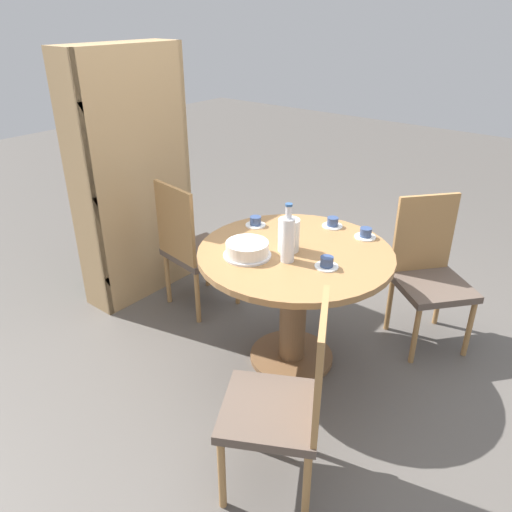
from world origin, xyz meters
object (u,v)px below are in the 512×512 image
Objects in this scene: cup_a at (333,223)px; cup_c at (256,222)px; bookshelf at (134,177)px; cake_main at (247,249)px; coffee_pot at (289,234)px; chair_b at (429,271)px; water_bottle at (288,238)px; chair_a at (287,400)px; cup_b at (366,234)px; cup_d at (327,263)px; chair_c at (192,246)px.

cup_c is at bearing 127.19° from cup_a.
cake_main is (-0.23, -1.23, -0.11)m from bookshelf.
coffee_pot reaches higher than cup_a.
water_bottle is (-0.86, 0.49, 0.40)m from chair_b.
cup_a is at bearing 159.74° from chair_b.
cup_a is (0.44, -0.02, -0.08)m from coffee_pot.
chair_a is 0.53× the size of bookshelf.
cup_c is at bearing 162.89° from chair_b.
chair_a reaches higher than cup_c.
chair_a is at bearing -144.13° from coffee_pot.
chair_b is at bearing -29.47° from water_bottle.
bookshelf is 1.67m from cup_b.
cake_main is at bearing 166.80° from cup_a.
chair_b reaches higher than cup_a.
chair_a is 1.31m from cup_a.
cup_d is (-0.04, -0.28, -0.08)m from coffee_pot.
chair_b is at bearing -35.85° from cake_main.
bookshelf reaches higher than cup_d.
chair_c is 3.59× the size of cake_main.
cup_b is at bearing -19.13° from water_bottle.
cup_a is (-0.31, 0.54, 0.29)m from chair_b.
chair_a and chair_b have the same top height.
cake_main is at bearing 114.56° from water_bottle.
chair_a and chair_c have the same top height.
chair_c reaches higher than cup_c.
cup_a is at bearing -2.56° from coffee_pot.
chair_a is 7.50× the size of cup_d.
chair_b reaches higher than cake_main.
coffee_pot is 0.25m from cake_main.
cup_a is at bearing 174.67° from chair_a.
chair_a is 1.00× the size of chair_c.
cake_main is at bearing -157.66° from chair_a.
chair_c is at bearing 98.69° from cup_c.
cup_d is at bearing -107.02° from cup_c.
coffee_pot is 0.68× the size of water_bottle.
chair_c is (-0.67, 1.42, 0.00)m from chair_b.
chair_b is at bearing -60.04° from cup_a.
water_bottle is at bearing -146.88° from coffee_pot.
cup_b is (1.16, 0.28, 0.29)m from chair_a.
cup_a is 0.48m from cup_c.
cake_main is at bearing 111.52° from cup_d.
coffee_pot is 0.50m from cup_b.
chair_c is 0.84m from cake_main.
coffee_pot reaches higher than cup_c.
coffee_pot is 0.45m from cup_a.
chair_a reaches higher than cup_a.
bookshelf reaches higher than cup_a.
coffee_pot is at bearing 177.44° from cup_a.
coffee_pot is at bearing 33.12° from water_bottle.
coffee_pot is at bearing -176.86° from chair_c.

